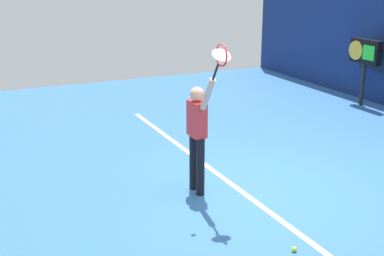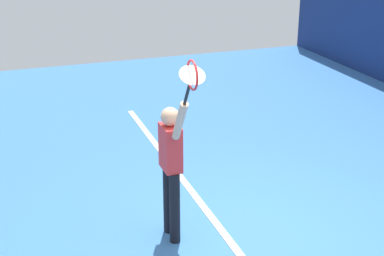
{
  "view_description": "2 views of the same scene",
  "coord_description": "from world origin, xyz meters",
  "px_view_note": "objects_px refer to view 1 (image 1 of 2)",
  "views": [
    {
      "loc": [
        6.48,
        -4.23,
        3.4
      ],
      "look_at": [
        -0.62,
        -0.9,
        0.96
      ],
      "focal_mm": 48.68,
      "sensor_mm": 36.0,
      "label": 1
    },
    {
      "loc": [
        5.47,
        -2.76,
        3.82
      ],
      "look_at": [
        -0.51,
        -0.62,
        1.34
      ],
      "focal_mm": 53.06,
      "sensor_mm": 36.0,
      "label": 2
    }
  ],
  "objects_px": {
    "tennis_racket": "(221,57)",
    "tennis_player": "(197,131)",
    "spare_ball": "(294,249)",
    "scoreboard_clock": "(365,54)"
  },
  "relations": [
    {
      "from": "tennis_racket",
      "to": "tennis_player",
      "type": "bearing_deg",
      "value": 179.66
    },
    {
      "from": "tennis_racket",
      "to": "spare_ball",
      "type": "xyz_separation_m",
      "value": [
        1.44,
        0.31,
        -2.21
      ]
    },
    {
      "from": "tennis_racket",
      "to": "scoreboard_clock",
      "type": "distance_m",
      "value": 7.32
    },
    {
      "from": "tennis_player",
      "to": "tennis_racket",
      "type": "distance_m",
      "value": 1.43
    },
    {
      "from": "tennis_player",
      "to": "scoreboard_clock",
      "type": "bearing_deg",
      "value": 116.75
    },
    {
      "from": "tennis_player",
      "to": "scoreboard_clock",
      "type": "xyz_separation_m",
      "value": [
        -3.1,
        6.16,
        0.3
      ]
    },
    {
      "from": "tennis_player",
      "to": "spare_ball",
      "type": "distance_m",
      "value": 2.39
    },
    {
      "from": "tennis_player",
      "to": "tennis_racket",
      "type": "bearing_deg",
      "value": -0.34
    },
    {
      "from": "tennis_racket",
      "to": "spare_ball",
      "type": "distance_m",
      "value": 2.66
    },
    {
      "from": "tennis_racket",
      "to": "scoreboard_clock",
      "type": "height_order",
      "value": "tennis_racket"
    }
  ]
}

